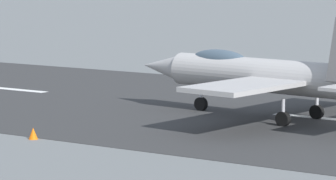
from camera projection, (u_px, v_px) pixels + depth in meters
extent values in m
cylinder|color=#ADAAA9|center=(272.00, 76.00, 51.30)|extent=(12.52, 3.21, 1.80)
cone|color=#ADAAA9|center=(162.00, 67.00, 56.20)|extent=(3.02, 1.85, 1.53)
ellipsoid|color=#3F5160|center=(219.00, 59.00, 53.46)|extent=(3.70, 1.51, 1.10)
cube|color=#ADAAA9|center=(243.00, 86.00, 47.68)|extent=(4.08, 6.46, 0.24)
cube|color=#ADAAA9|center=(328.00, 73.00, 53.65)|extent=(4.08, 6.46, 0.24)
cylinder|color=silver|center=(201.00, 98.00, 54.56)|extent=(0.18, 0.18, 1.40)
cylinder|color=black|center=(201.00, 104.00, 54.60)|extent=(0.79, 0.39, 0.76)
cylinder|color=silver|center=(283.00, 113.00, 49.13)|extent=(0.18, 0.18, 1.40)
cylinder|color=black|center=(283.00, 119.00, 49.17)|extent=(0.79, 0.39, 0.76)
cylinder|color=silver|center=(317.00, 106.00, 51.55)|extent=(0.18, 0.18, 1.40)
cylinder|color=black|center=(317.00, 112.00, 51.59)|extent=(0.79, 0.39, 0.76)
cube|color=#1E2338|center=(194.00, 78.00, 67.05)|extent=(0.24, 0.36, 0.88)
cube|color=orange|center=(194.00, 68.00, 66.97)|extent=(0.52, 0.46, 0.60)
sphere|color=tan|center=(194.00, 62.00, 66.91)|extent=(0.22, 0.22, 0.22)
cylinder|color=orange|center=(189.00, 69.00, 67.00)|extent=(0.10, 0.10, 0.56)
cylinder|color=orange|center=(198.00, 69.00, 66.95)|extent=(0.10, 0.10, 0.56)
cone|color=orange|center=(33.00, 133.00, 45.53)|extent=(0.44, 0.44, 0.55)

